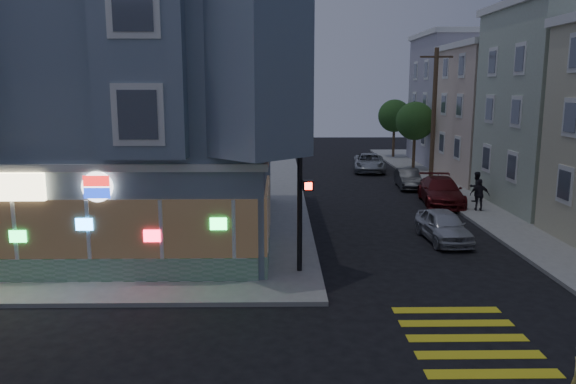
{
  "coord_description": "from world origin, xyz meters",
  "views": [
    {
      "loc": [
        1.51,
        -14.13,
        6.59
      ],
      "look_at": [
        1.82,
        5.53,
        2.9
      ],
      "focal_mm": 35.0,
      "sensor_mm": 36.0,
      "label": 1
    }
  ],
  "objects_px": {
    "street_tree_near": "(415,121)",
    "parked_car_d": "(369,163)",
    "street_tree_far": "(394,116)",
    "pedestrian_a": "(476,187)",
    "parked_car_c": "(441,191)",
    "fire_hydrant": "(453,195)",
    "utility_pole": "(434,114)",
    "parked_car_b": "(408,179)",
    "parked_car_a": "(443,226)",
    "traffic_signal": "(301,165)",
    "pedestrian_b": "(480,195)"
  },
  "relations": [
    {
      "from": "pedestrian_a",
      "to": "parked_car_c",
      "type": "xyz_separation_m",
      "value": [
        -2.01,
        -0.05,
        -0.25
      ]
    },
    {
      "from": "parked_car_b",
      "to": "street_tree_near",
      "type": "bearing_deg",
      "value": 77.67
    },
    {
      "from": "pedestrian_a",
      "to": "parked_car_a",
      "type": "relative_size",
      "value": 0.43
    },
    {
      "from": "pedestrian_b",
      "to": "street_tree_near",
      "type": "bearing_deg",
      "value": -78.48
    },
    {
      "from": "street_tree_far",
      "to": "street_tree_near",
      "type": "bearing_deg",
      "value": -90.0
    },
    {
      "from": "street_tree_near",
      "to": "street_tree_far",
      "type": "distance_m",
      "value": 8.0
    },
    {
      "from": "street_tree_near",
      "to": "fire_hydrant",
      "type": "height_order",
      "value": "street_tree_near"
    },
    {
      "from": "parked_car_a",
      "to": "traffic_signal",
      "type": "relative_size",
      "value": 0.71
    },
    {
      "from": "parked_car_d",
      "to": "fire_hydrant",
      "type": "distance_m",
      "value": 13.2
    },
    {
      "from": "street_tree_far",
      "to": "parked_car_a",
      "type": "xyz_separation_m",
      "value": [
        -3.6,
        -28.71,
        -3.25
      ]
    },
    {
      "from": "parked_car_b",
      "to": "utility_pole",
      "type": "bearing_deg",
      "value": 45.16
    },
    {
      "from": "street_tree_near",
      "to": "parked_car_d",
      "type": "bearing_deg",
      "value": -173.48
    },
    {
      "from": "parked_car_a",
      "to": "traffic_signal",
      "type": "xyz_separation_m",
      "value": [
        -6.36,
        -4.43,
        3.29
      ]
    },
    {
      "from": "parked_car_b",
      "to": "parked_car_d",
      "type": "distance_m",
      "value": 7.5
    },
    {
      "from": "fire_hydrant",
      "to": "pedestrian_a",
      "type": "bearing_deg",
      "value": 16.04
    },
    {
      "from": "traffic_signal",
      "to": "parked_car_a",
      "type": "bearing_deg",
      "value": 28.99
    },
    {
      "from": "parked_car_d",
      "to": "traffic_signal",
      "type": "bearing_deg",
      "value": -97.55
    },
    {
      "from": "parked_car_a",
      "to": "street_tree_far",
      "type": "bearing_deg",
      "value": 79.88
    },
    {
      "from": "pedestrian_a",
      "to": "street_tree_far",
      "type": "bearing_deg",
      "value": -107.47
    },
    {
      "from": "parked_car_d",
      "to": "street_tree_far",
      "type": "bearing_deg",
      "value": 73.7
    },
    {
      "from": "parked_car_b",
      "to": "parked_car_d",
      "type": "height_order",
      "value": "parked_car_d"
    },
    {
      "from": "traffic_signal",
      "to": "fire_hydrant",
      "type": "distance_m",
      "value": 15.26
    },
    {
      "from": "pedestrian_b",
      "to": "parked_car_c",
      "type": "bearing_deg",
      "value": -47.4
    },
    {
      "from": "pedestrian_b",
      "to": "parked_car_d",
      "type": "relative_size",
      "value": 0.33
    },
    {
      "from": "utility_pole",
      "to": "fire_hydrant",
      "type": "relative_size",
      "value": 10.35
    },
    {
      "from": "parked_car_b",
      "to": "traffic_signal",
      "type": "relative_size",
      "value": 0.68
    },
    {
      "from": "utility_pole",
      "to": "parked_car_a",
      "type": "height_order",
      "value": "utility_pole"
    },
    {
      "from": "street_tree_near",
      "to": "traffic_signal",
      "type": "bearing_deg",
      "value": -111.6
    },
    {
      "from": "street_tree_near",
      "to": "parked_car_c",
      "type": "bearing_deg",
      "value": -96.59
    },
    {
      "from": "street_tree_near",
      "to": "pedestrian_b",
      "type": "xyz_separation_m",
      "value": [
        -0.13,
        -15.3,
        -2.94
      ]
    },
    {
      "from": "parked_car_c",
      "to": "parked_car_d",
      "type": "distance_m",
      "value": 12.74
    },
    {
      "from": "street_tree_far",
      "to": "pedestrian_b",
      "type": "bearing_deg",
      "value": -90.31
    },
    {
      "from": "parked_car_d",
      "to": "utility_pole",
      "type": "bearing_deg",
      "value": -51.82
    },
    {
      "from": "utility_pole",
      "to": "street_tree_far",
      "type": "xyz_separation_m",
      "value": [
        0.2,
        14.0,
        -0.86
      ]
    },
    {
      "from": "parked_car_d",
      "to": "pedestrian_b",
      "type": "bearing_deg",
      "value": -70.0
    },
    {
      "from": "street_tree_near",
      "to": "parked_car_c",
      "type": "height_order",
      "value": "street_tree_near"
    },
    {
      "from": "parked_car_d",
      "to": "pedestrian_a",
      "type": "bearing_deg",
      "value": -64.96
    },
    {
      "from": "fire_hydrant",
      "to": "utility_pole",
      "type": "bearing_deg",
      "value": 84.54
    },
    {
      "from": "utility_pole",
      "to": "parked_car_b",
      "type": "height_order",
      "value": "utility_pole"
    },
    {
      "from": "utility_pole",
      "to": "street_tree_far",
      "type": "height_order",
      "value": "utility_pole"
    },
    {
      "from": "utility_pole",
      "to": "traffic_signal",
      "type": "bearing_deg",
      "value": -117.01
    },
    {
      "from": "utility_pole",
      "to": "parked_car_d",
      "type": "relative_size",
      "value": 1.77
    },
    {
      "from": "utility_pole",
      "to": "fire_hydrant",
      "type": "xyz_separation_m",
      "value": [
        -0.7,
        -7.33,
        -4.19
      ]
    },
    {
      "from": "fire_hydrant",
      "to": "traffic_signal",
      "type": "bearing_deg",
      "value": -127.47
    },
    {
      "from": "street_tree_near",
      "to": "parked_car_a",
      "type": "distance_m",
      "value": 21.27
    },
    {
      "from": "parked_car_b",
      "to": "traffic_signal",
      "type": "distance_m",
      "value": 19.32
    },
    {
      "from": "parked_car_c",
      "to": "parked_car_d",
      "type": "height_order",
      "value": "parked_car_c"
    },
    {
      "from": "parked_car_d",
      "to": "fire_hydrant",
      "type": "bearing_deg",
      "value": -71.33
    },
    {
      "from": "utility_pole",
      "to": "pedestrian_b",
      "type": "height_order",
      "value": "utility_pole"
    },
    {
      "from": "street_tree_far",
      "to": "pedestrian_a",
      "type": "relative_size",
      "value": 3.1
    }
  ]
}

